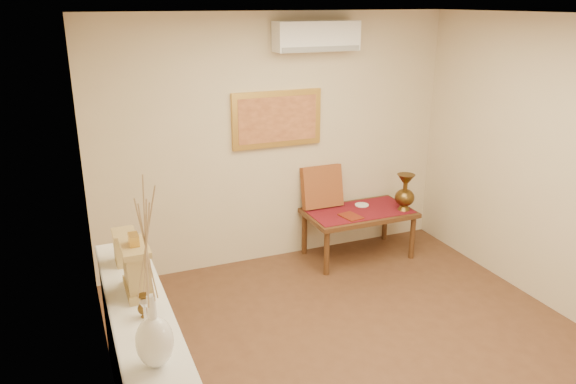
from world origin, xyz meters
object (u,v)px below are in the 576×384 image
display_ledge (144,367)px  white_vase (149,277)px  mantel_clock (137,268)px  low_table (359,216)px  wooden_chest (125,247)px  brass_urn_tall (405,188)px

display_ledge → white_vase: bearing=-90.1°
white_vase → mantel_clock: white_vase is taller
white_vase → display_ledge: white_vase is taller
mantel_clock → low_table: size_ratio=0.34×
white_vase → display_ledge: size_ratio=0.51×
low_table → white_vase: bearing=-136.0°
white_vase → wooden_chest: (0.01, 1.32, -0.40)m
brass_urn_tall → mantel_clock: size_ratio=1.22×
mantel_clock → low_table: mantel_clock is taller
brass_urn_tall → display_ledge: brass_urn_tall is taller
white_vase → brass_urn_tall: bearing=37.4°
brass_urn_tall → low_table: size_ratio=0.42×
mantel_clock → brass_urn_tall: bearing=26.7°
brass_urn_tall → mantel_clock: bearing=-153.3°
display_ledge → low_table: (2.67, 1.88, -0.01)m
brass_urn_tall → mantel_clock: mantel_clock is taller
brass_urn_tall → low_table: brass_urn_tall is taller
wooden_chest → low_table: size_ratio=0.20×
brass_urn_tall → mantel_clock: 3.52m
white_vase → wooden_chest: bearing=89.4°
brass_urn_tall → wooden_chest: size_ratio=2.06×
brass_urn_tall → display_ledge: bearing=-151.5°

